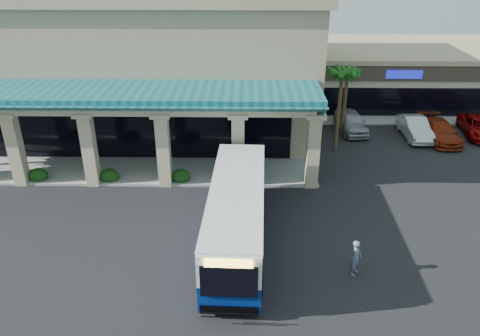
{
  "coord_description": "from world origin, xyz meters",
  "views": [
    {
      "loc": [
        2.04,
        -20.56,
        13.65
      ],
      "look_at": [
        1.65,
        3.1,
        2.2
      ],
      "focal_mm": 35.0,
      "sensor_mm": 36.0,
      "label": 1
    }
  ],
  "objects_px": {
    "car_white": "(415,128)",
    "transit_bus": "(237,216)",
    "car_red": "(439,131)",
    "pedestrian": "(356,258)",
    "car_silver": "(351,122)",
    "car_gray": "(480,127)"
  },
  "relations": [
    {
      "from": "transit_bus",
      "to": "car_silver",
      "type": "distance_m",
      "value": 17.87
    },
    {
      "from": "transit_bus",
      "to": "car_red",
      "type": "height_order",
      "value": "transit_bus"
    },
    {
      "from": "car_silver",
      "to": "car_white",
      "type": "xyz_separation_m",
      "value": [
        4.67,
        -1.17,
        -0.03
      ]
    },
    {
      "from": "car_red",
      "to": "transit_bus",
      "type": "bearing_deg",
      "value": -139.5
    },
    {
      "from": "pedestrian",
      "to": "car_red",
      "type": "height_order",
      "value": "pedestrian"
    },
    {
      "from": "pedestrian",
      "to": "car_red",
      "type": "xyz_separation_m",
      "value": [
        9.66,
        16.18,
        -0.14
      ]
    },
    {
      "from": "car_white",
      "to": "car_silver",
      "type": "bearing_deg",
      "value": 165.92
    },
    {
      "from": "pedestrian",
      "to": "car_red",
      "type": "bearing_deg",
      "value": -1.17
    },
    {
      "from": "car_white",
      "to": "car_red",
      "type": "height_order",
      "value": "car_white"
    },
    {
      "from": "car_red",
      "to": "car_gray",
      "type": "height_order",
      "value": "car_red"
    },
    {
      "from": "car_silver",
      "to": "car_red",
      "type": "xyz_separation_m",
      "value": [
        6.34,
        -1.73,
        -0.06
      ]
    },
    {
      "from": "car_red",
      "to": "pedestrian",
      "type": "bearing_deg",
      "value": -122.9
    },
    {
      "from": "car_red",
      "to": "car_white",
      "type": "bearing_deg",
      "value": 159.44
    },
    {
      "from": "transit_bus",
      "to": "pedestrian",
      "type": "xyz_separation_m",
      "value": [
        5.42,
        -2.34,
        -0.7
      ]
    },
    {
      "from": "car_silver",
      "to": "car_red",
      "type": "relative_size",
      "value": 0.92
    },
    {
      "from": "car_white",
      "to": "transit_bus",
      "type": "bearing_deg",
      "value": -132.98
    },
    {
      "from": "pedestrian",
      "to": "car_white",
      "type": "height_order",
      "value": "pedestrian"
    },
    {
      "from": "car_silver",
      "to": "car_white",
      "type": "relative_size",
      "value": 1.0
    },
    {
      "from": "transit_bus",
      "to": "car_silver",
      "type": "xyz_separation_m",
      "value": [
        8.73,
        15.58,
        -0.77
      ]
    },
    {
      "from": "transit_bus",
      "to": "car_gray",
      "type": "height_order",
      "value": "transit_bus"
    },
    {
      "from": "car_gray",
      "to": "car_red",
      "type": "bearing_deg",
      "value": -155.96
    },
    {
      "from": "pedestrian",
      "to": "car_silver",
      "type": "relative_size",
      "value": 0.37
    }
  ]
}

